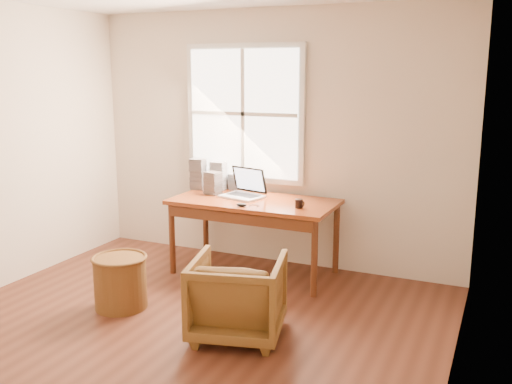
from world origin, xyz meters
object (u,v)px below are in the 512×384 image
at_px(desk, 254,202).
at_px(coffee_mug, 299,204).
at_px(armchair, 238,297).
at_px(laptop, 242,182).
at_px(wicker_stool, 120,283).
at_px(cd_stack_a, 219,176).

relative_size(desk, coffee_mug, 19.68).
bearing_deg(armchair, laptop, -79.75).
bearing_deg(coffee_mug, laptop, 142.19).
distance_m(wicker_stool, coffee_mug, 1.73).
xyz_separation_m(desk, laptop, (-0.15, 0.04, 0.18)).
height_order(desk, cd_stack_a, cd_stack_a).
xyz_separation_m(desk, armchair, (0.46, -1.31, -0.42)).
bearing_deg(wicker_stool, laptop, 67.26).
bearing_deg(wicker_stool, cd_stack_a, 84.89).
bearing_deg(cd_stack_a, armchair, -57.96).
bearing_deg(laptop, cd_stack_a, 160.33).
bearing_deg(coffee_mug, wicker_stool, -160.56).
xyz_separation_m(laptop, cd_stack_a, (-0.40, 0.26, -0.01)).
distance_m(desk, armchair, 1.45).
bearing_deg(laptop, desk, -0.09).
distance_m(desk, cd_stack_a, 0.65).
bearing_deg(coffee_mug, armchair, -115.92).
xyz_separation_m(armchair, wicker_stool, (-1.14, 0.07, -0.09)).
height_order(desk, wicker_stool, desk).
distance_m(armchair, cd_stack_a, 1.99).
height_order(armchair, laptop, laptop).
xyz_separation_m(armchair, cd_stack_a, (-1.01, 1.61, 0.58)).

